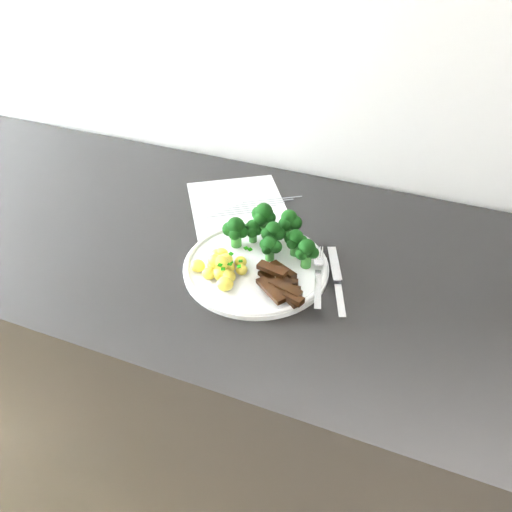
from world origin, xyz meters
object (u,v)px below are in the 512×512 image
potatoes (222,266)px  knife (338,289)px  plate (256,266)px  beef_strips (281,285)px  counter (288,420)px  fork (318,279)px  broccoli (271,231)px  recipe_paper (240,212)px

potatoes → knife: (0.20, 0.04, -0.02)m
plate → beef_strips: size_ratio=2.21×
counter → potatoes: 0.51m
potatoes → fork: size_ratio=0.60×
potatoes → knife: potatoes is taller
counter → knife: size_ratio=14.70×
broccoli → potatoes: size_ratio=1.88×
recipe_paper → knife: (0.25, -0.16, 0.01)m
recipe_paper → plate: (0.10, -0.16, 0.01)m
plate → knife: (0.15, -0.01, 0.00)m
counter → knife: bearing=-28.1°
potatoes → fork: bearing=13.2°
beef_strips → fork: 0.07m
potatoes → knife: bearing=10.8°
fork → potatoes: bearing=-166.8°
beef_strips → fork: (0.05, 0.04, -0.00)m
knife → beef_strips: bearing=-156.1°
recipe_paper → knife: 0.30m
potatoes → plate: bearing=42.7°
counter → fork: size_ratio=15.43×
fork → broccoli: bearing=150.0°
recipe_paper → broccoli: bearing=-43.8°
counter → broccoli: size_ratio=13.65×
counter → fork: 0.49m
beef_strips → knife: size_ratio=0.68×
potatoes → beef_strips: (0.11, -0.00, -0.01)m
potatoes → fork: (0.16, 0.04, -0.01)m
beef_strips → knife: (0.09, 0.04, -0.01)m
potatoes → fork: potatoes is taller
fork → knife: bearing=-0.2°
counter → knife: (0.08, -0.04, 0.48)m
counter → broccoli: broccoli is taller
potatoes → recipe_paper: bearing=104.4°
counter → potatoes: bearing=-143.7°
recipe_paper → knife: bearing=-33.3°
counter → plate: 0.48m
potatoes → beef_strips: bearing=-0.8°
broccoli → beef_strips: broccoli is taller
recipe_paper → potatoes: bearing=-75.6°
fork → recipe_paper: bearing=142.5°
recipe_paper → fork: size_ratio=2.05×
counter → fork: bearing=-42.5°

